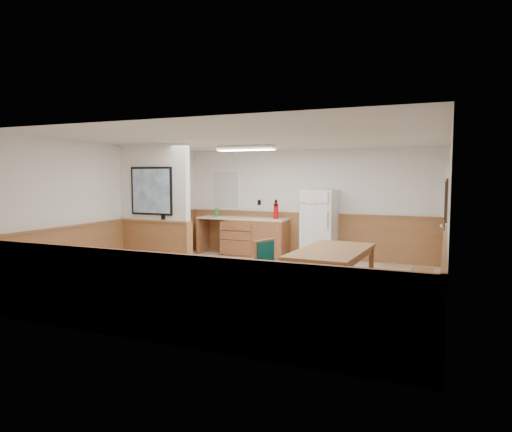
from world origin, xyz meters
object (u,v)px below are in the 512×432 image
at_px(dining_table, 332,255).
at_px(dining_chair, 270,262).
at_px(dining_bench, 421,283).
at_px(soap_bottle, 217,212).
at_px(refrigerator, 319,225).
at_px(fire_extinguisher, 276,210).

bearing_deg(dining_table, dining_chair, -171.78).
bearing_deg(dining_bench, soap_bottle, 148.30).
xyz_separation_m(dining_chair, soap_bottle, (-2.54, 2.99, 0.51)).
height_order(refrigerator, dining_chair, refrigerator).
xyz_separation_m(refrigerator, dining_chair, (-0.03, -2.99, -0.30)).
xyz_separation_m(dining_table, soap_bottle, (-3.53, 2.90, 0.35)).
relative_size(dining_chair, soap_bottle, 3.97).
xyz_separation_m(refrigerator, dining_table, (0.97, -2.90, -0.13)).
height_order(refrigerator, soap_bottle, refrigerator).
bearing_deg(dining_bench, fire_extinguisher, 137.76).
bearing_deg(dining_chair, fire_extinguisher, 125.79).
height_order(refrigerator, dining_bench, refrigerator).
relative_size(dining_table, dining_bench, 1.34).
height_order(dining_table, dining_bench, dining_table).
bearing_deg(fire_extinguisher, soap_bottle, -169.76).
bearing_deg(fire_extinguisher, refrigerator, 7.46).
height_order(dining_bench, dining_chair, dining_chair).
relative_size(dining_bench, soap_bottle, 6.94).
xyz_separation_m(dining_table, dining_bench, (1.31, -0.01, -0.32)).
distance_m(refrigerator, soap_bottle, 2.57).
distance_m(refrigerator, dining_table, 3.06).
height_order(dining_bench, soap_bottle, soap_bottle).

